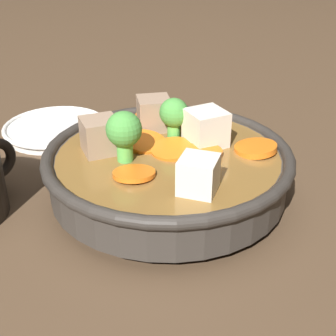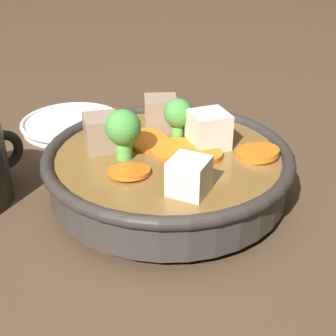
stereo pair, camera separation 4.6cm
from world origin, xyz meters
TOP-DOWN VIEW (x-y plane):
  - ground_plane at (0.00, 0.00)m, footprint 3.00×3.00m
  - stirfry_bowl at (0.00, 0.00)m, footprint 0.24×0.24m
  - side_saucer at (0.02, 0.21)m, footprint 0.13×0.13m

SIDE VIEW (x-z plane):
  - ground_plane at x=0.00m, z-range 0.00..0.00m
  - side_saucer at x=0.02m, z-range 0.00..0.01m
  - stirfry_bowl at x=0.00m, z-range -0.01..0.08m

